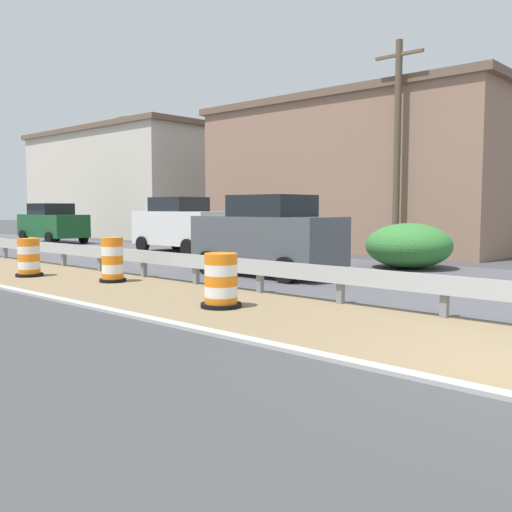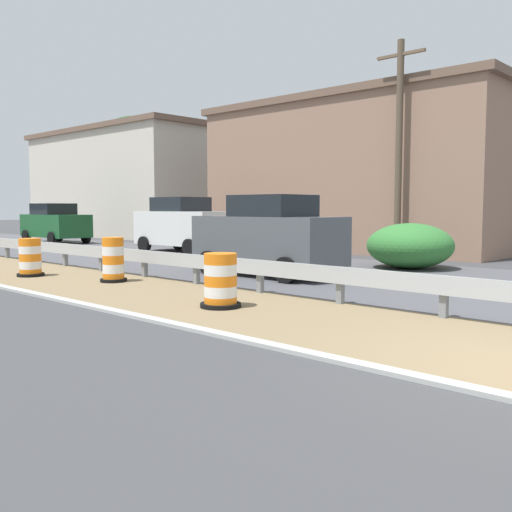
# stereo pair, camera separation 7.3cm
# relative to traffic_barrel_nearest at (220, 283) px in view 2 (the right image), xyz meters

# --- Properties ---
(curb_near_edge) EXTENTS (0.20, 120.00, 0.11)m
(curb_near_edge) POSITION_rel_traffic_barrel_nearest_xyz_m (-1.63, -5.64, -0.44)
(curb_near_edge) COLOR #ADADA8
(curb_near_edge) RESTS_ON ground
(guardrail_median) EXTENTS (0.18, 59.18, 0.71)m
(guardrail_median) POSITION_rel_traffic_barrel_nearest_xyz_m (1.73, -3.42, 0.08)
(guardrail_median) COLOR #ADB2B7
(guardrail_median) RESTS_ON ground
(traffic_barrel_nearest) EXTENTS (0.75, 0.75, 0.99)m
(traffic_barrel_nearest) POSITION_rel_traffic_barrel_nearest_xyz_m (0.00, 0.00, 0.00)
(traffic_barrel_nearest) COLOR orange
(traffic_barrel_nearest) RESTS_ON ground
(traffic_barrel_close) EXTENTS (0.64, 0.64, 1.09)m
(traffic_barrel_close) POSITION_rel_traffic_barrel_nearest_xyz_m (0.69, 4.50, 0.05)
(traffic_barrel_close) COLOR orange
(traffic_barrel_close) RESTS_ON ground
(traffic_barrel_mid) EXTENTS (0.70, 0.70, 1.00)m
(traffic_barrel_mid) POSITION_rel_traffic_barrel_nearest_xyz_m (-0.15, 7.08, 0.01)
(traffic_barrel_mid) COLOR orange
(traffic_barrel_mid) RESTS_ON ground
(car_trailing_near_lane) EXTENTS (2.11, 4.43, 2.01)m
(car_trailing_near_lane) POSITION_rel_traffic_barrel_nearest_xyz_m (7.33, 19.87, 0.56)
(car_trailing_near_lane) COLOR #195128
(car_trailing_near_lane) RESTS_ON ground
(car_mid_far_lane) EXTENTS (2.06, 4.21, 2.21)m
(car_mid_far_lane) POSITION_rel_traffic_barrel_nearest_xyz_m (7.73, 10.25, 0.66)
(car_mid_far_lane) COLOR silver
(car_mid_far_lane) RESTS_ON ground
(car_trailing_far_lane) EXTENTS (2.00, 4.10, 2.14)m
(car_trailing_far_lane) POSITION_rel_traffic_barrel_nearest_xyz_m (4.21, 2.55, 0.62)
(car_trailing_far_lane) COLOR #4C5156
(car_trailing_far_lane) RESTS_ON ground
(roadside_shop_near) EXTENTS (6.99, 13.67, 6.43)m
(roadside_shop_near) POSITION_rel_traffic_barrel_nearest_xyz_m (14.81, 6.28, 2.79)
(roadside_shop_near) COLOR #93705B
(roadside_shop_near) RESTS_ON ground
(roadside_shop_far) EXTENTS (9.00, 14.46, 6.67)m
(roadside_shop_far) POSITION_rel_traffic_barrel_nearest_xyz_m (15.61, 23.72, 2.91)
(roadside_shop_far) COLOR beige
(roadside_shop_far) RESTS_ON ground
(utility_pole_near) EXTENTS (0.24, 1.80, 7.55)m
(utility_pole_near) POSITION_rel_traffic_barrel_nearest_xyz_m (11.06, 2.55, 3.49)
(utility_pole_near) COLOR brown
(utility_pole_near) RESTS_ON ground
(bush_roadside) EXTENTS (2.54, 2.54, 1.35)m
(bush_roadside) POSITION_rel_traffic_barrel_nearest_xyz_m (8.44, 0.67, 0.23)
(bush_roadside) COLOR #337533
(bush_roadside) RESTS_ON ground
(tree_roadside) EXTENTS (4.50, 4.50, 7.33)m
(tree_roadside) POSITION_rel_traffic_barrel_nearest_xyz_m (13.66, 21.92, 4.84)
(tree_roadside) COLOR brown
(tree_roadside) RESTS_ON ground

